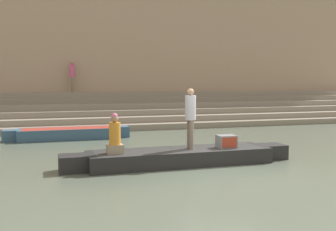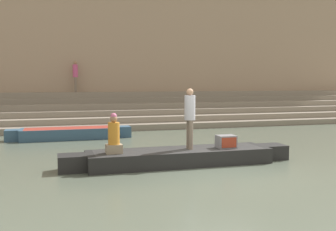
{
  "view_description": "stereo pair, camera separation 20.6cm",
  "coord_description": "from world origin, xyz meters",
  "px_view_note": "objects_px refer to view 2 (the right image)",
  "views": [
    {
      "loc": [
        -4.56,
        -9.46,
        2.41
      ],
      "look_at": [
        -0.79,
        2.5,
        1.35
      ],
      "focal_mm": 42.0,
      "sensor_mm": 36.0,
      "label": 1
    },
    {
      "loc": [
        -4.36,
        -9.52,
        2.41
      ],
      "look_at": [
        -0.79,
        2.5,
        1.35
      ],
      "focal_mm": 42.0,
      "sensor_mm": 36.0,
      "label": 2
    }
  ],
  "objects_px": {
    "rowboat_main": "(180,156)",
    "person_standing": "(190,114)",
    "person_rowing": "(114,137)",
    "tv_set": "(226,142)",
    "person_on_steps": "(75,74)",
    "moored_boat_shore": "(70,133)",
    "mooring_post": "(113,135)"
  },
  "relations": [
    {
      "from": "rowboat_main",
      "to": "moored_boat_shore",
      "type": "relative_size",
      "value": 1.33
    },
    {
      "from": "rowboat_main",
      "to": "tv_set",
      "type": "height_order",
      "value": "tv_set"
    },
    {
      "from": "person_standing",
      "to": "mooring_post",
      "type": "height_order",
      "value": "person_standing"
    },
    {
      "from": "moored_boat_shore",
      "to": "mooring_post",
      "type": "height_order",
      "value": "mooring_post"
    },
    {
      "from": "rowboat_main",
      "to": "person_standing",
      "type": "height_order",
      "value": "person_standing"
    },
    {
      "from": "tv_set",
      "to": "moored_boat_shore",
      "type": "height_order",
      "value": "tv_set"
    },
    {
      "from": "person_rowing",
      "to": "tv_set",
      "type": "relative_size",
      "value": 2.04
    },
    {
      "from": "moored_boat_shore",
      "to": "person_standing",
      "type": "bearing_deg",
      "value": -61.13
    },
    {
      "from": "moored_boat_shore",
      "to": "rowboat_main",
      "type": "bearing_deg",
      "value": -63.24
    },
    {
      "from": "person_standing",
      "to": "person_on_steps",
      "type": "distance_m",
      "value": 12.84
    },
    {
      "from": "person_standing",
      "to": "moored_boat_shore",
      "type": "xyz_separation_m",
      "value": [
        -3.15,
        6.35,
        -1.24
      ]
    },
    {
      "from": "rowboat_main",
      "to": "mooring_post",
      "type": "xyz_separation_m",
      "value": [
        -1.43,
        3.36,
        0.25
      ]
    },
    {
      "from": "tv_set",
      "to": "rowboat_main",
      "type": "bearing_deg",
      "value": -178.63
    },
    {
      "from": "rowboat_main",
      "to": "tv_set",
      "type": "relative_size",
      "value": 12.57
    },
    {
      "from": "tv_set",
      "to": "person_rowing",
      "type": "bearing_deg",
      "value": -173.06
    },
    {
      "from": "tv_set",
      "to": "person_standing",
      "type": "bearing_deg",
      "value": -178.7
    },
    {
      "from": "person_rowing",
      "to": "tv_set",
      "type": "bearing_deg",
      "value": -12.64
    },
    {
      "from": "person_rowing",
      "to": "moored_boat_shore",
      "type": "bearing_deg",
      "value": 86.24
    },
    {
      "from": "person_standing",
      "to": "mooring_post",
      "type": "distance_m",
      "value": 3.94
    },
    {
      "from": "person_rowing",
      "to": "mooring_post",
      "type": "relative_size",
      "value": 1.15
    },
    {
      "from": "person_on_steps",
      "to": "moored_boat_shore",
      "type": "bearing_deg",
      "value": -141.03
    },
    {
      "from": "person_standing",
      "to": "person_rowing",
      "type": "bearing_deg",
      "value": -164.75
    },
    {
      "from": "rowboat_main",
      "to": "mooring_post",
      "type": "distance_m",
      "value": 3.66
    },
    {
      "from": "person_standing",
      "to": "moored_boat_shore",
      "type": "height_order",
      "value": "person_standing"
    },
    {
      "from": "person_rowing",
      "to": "person_standing",
      "type": "bearing_deg",
      "value": -9.84
    },
    {
      "from": "person_standing",
      "to": "person_rowing",
      "type": "distance_m",
      "value": 2.32
    },
    {
      "from": "person_standing",
      "to": "person_rowing",
      "type": "relative_size",
      "value": 1.59
    },
    {
      "from": "person_rowing",
      "to": "moored_boat_shore",
      "type": "xyz_separation_m",
      "value": [
        -0.9,
        6.42,
        -0.66
      ]
    },
    {
      "from": "mooring_post",
      "to": "person_on_steps",
      "type": "bearing_deg",
      "value": 94.89
    },
    {
      "from": "rowboat_main",
      "to": "person_rowing",
      "type": "bearing_deg",
      "value": -179.53
    },
    {
      "from": "moored_boat_shore",
      "to": "person_on_steps",
      "type": "height_order",
      "value": "person_on_steps"
    },
    {
      "from": "rowboat_main",
      "to": "person_standing",
      "type": "distance_m",
      "value": 1.28
    }
  ]
}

